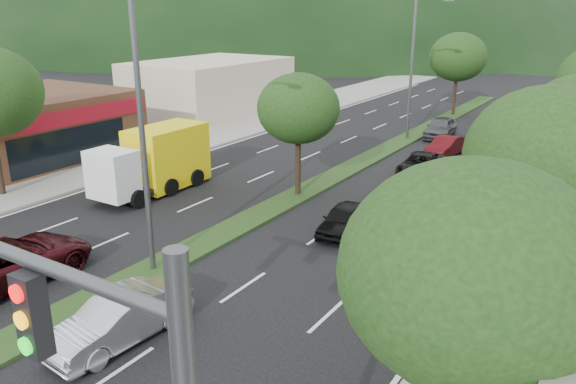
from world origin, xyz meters
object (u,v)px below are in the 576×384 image
Objects in this scene: sedan_silver at (119,319)px; car_queue_f at (532,124)px; car_queue_a at (343,220)px; car_queue_e at (440,128)px; tree_r_b at (550,158)px; car_queue_c at (446,146)px; box_truck at (157,162)px; tree_med_far at (458,57)px; tree_r_a at (472,273)px; car_queue_d at (421,165)px; streetlight_near at (145,119)px; tree_med_near at (298,109)px; suv_maroon at (12,261)px; car_queue_b at (421,193)px; motorhome at (522,151)px; streetlight_mid at (415,60)px.

sedan_silver is 35.88m from car_queue_f.
car_queue_e is at bearing 88.66° from car_queue_a.
tree_r_b is at bearing -70.66° from car_queue_e.
box_truck is at bearing -118.18° from car_queue_c.
car_queue_a is at bearing -81.95° from tree_med_far.
box_truck is (-18.58, 10.90, -3.29)m from tree_r_a.
car_queue_e is (-2.13, 10.00, 0.13)m from car_queue_d.
box_truck is at bearing 134.52° from streetlight_near.
tree_med_near is 8.78m from car_queue_d.
streetlight_near is at bearing 126.33° from sedan_silver.
suv_maroon reaches higher than car_queue_e.
car_queue_f is (-4.80, 35.86, -4.07)m from tree_r_a.
streetlight_near reaches higher than car_queue_f.
tree_med_far is 1.33× the size of car_queue_f.
sedan_silver is 1.23× the size of car_queue_a.
streetlight_near is 17.97m from car_queue_d.
car_queue_f reaches higher than car_queue_b.
sedan_silver is at bearing -109.00° from car_queue_b.
suv_maroon reaches higher than car_queue_d.
suv_maroon reaches higher than car_queue_a.
sedan_silver reaches higher than car_queue_a.
tree_med_near is 0.64× the size of motorhome.
streetlight_near is 2.84× the size of car_queue_a.
tree_r_b is at bearing -27.93° from car_queue_a.
tree_r_b is 9.48m from car_queue_a.
box_truck is at bearing 171.14° from tree_r_b.
tree_r_b is at bearing -58.78° from car_queue_c.
streetlight_mid is 10.24m from car_queue_d.
car_queue_b is at bearing 64.34° from car_queue_a.
car_queue_d is 14.51m from box_truck.
sedan_silver reaches higher than car_queue_b.
tree_med_far is 0.74× the size of motorhome.
tree_r_a is 1.52× the size of car_queue_d.
car_queue_e is (-10.20, 30.86, -4.08)m from tree_r_a.
tree_r_a is 12.48m from streetlight_near.
streetlight_mid reaches higher than tree_r_a.
tree_r_a is at bearing -74.44° from car_queue_d.
streetlight_near is 13.97m from car_queue_b.
sedan_silver is (2.28, -3.71, -4.87)m from streetlight_near.
tree_r_a is 36.41m from car_queue_f.
motorhome is at bearing -31.55° from car_queue_c.
streetlight_near reaches higher than suv_maroon.
car_queue_d is (3.72, -8.14, -4.98)m from streetlight_mid.
car_queue_c is (-1.93, 10.00, -0.05)m from car_queue_b.
tree_r_b reaches higher than suv_maroon.
car_queue_c is 0.87× the size of car_queue_d.
car_queue_b is 1.06× the size of car_queue_d.
car_queue_f is (6.99, 6.86, -4.83)m from streetlight_mid.
streetlight_mid is at bearing -111.03° from box_truck.
streetlight_mid is (0.00, 25.00, 0.00)m from streetlight_near.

